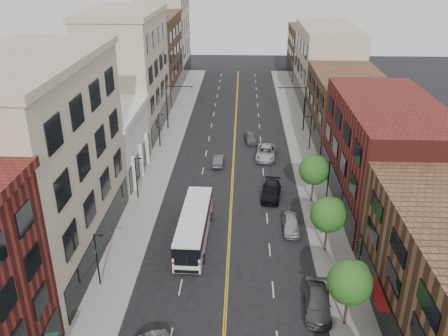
# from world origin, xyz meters

# --- Properties ---
(sidewalk_left) EXTENTS (4.00, 110.00, 0.15)m
(sidewalk_left) POSITION_xyz_m (-10.00, 35.00, 0.07)
(sidewalk_left) COLOR gray
(sidewalk_left) RESTS_ON ground
(sidewalk_right) EXTENTS (4.00, 110.00, 0.15)m
(sidewalk_right) POSITION_xyz_m (10.00, 35.00, 0.07)
(sidewalk_right) COLOR gray
(sidewalk_right) RESTS_ON ground
(bldg_l_tanoffice) EXTENTS (10.00, 22.00, 18.00)m
(bldg_l_tanoffice) POSITION_xyz_m (-17.00, 13.00, 9.00)
(bldg_l_tanoffice) COLOR tan
(bldg_l_tanoffice) RESTS_ON ground
(bldg_l_white) EXTENTS (10.00, 14.00, 8.00)m
(bldg_l_white) POSITION_xyz_m (-17.00, 31.00, 4.00)
(bldg_l_white) COLOR silver
(bldg_l_white) RESTS_ON ground
(bldg_l_far_a) EXTENTS (10.00, 20.00, 18.00)m
(bldg_l_far_a) POSITION_xyz_m (-17.00, 48.00, 9.00)
(bldg_l_far_a) COLOR tan
(bldg_l_far_a) RESTS_ON ground
(bldg_l_far_b) EXTENTS (10.00, 20.00, 15.00)m
(bldg_l_far_b) POSITION_xyz_m (-17.00, 68.00, 7.50)
(bldg_l_far_b) COLOR brown
(bldg_l_far_b) RESTS_ON ground
(bldg_l_far_c) EXTENTS (10.00, 16.00, 20.00)m
(bldg_l_far_c) POSITION_xyz_m (-17.00, 86.00, 10.00)
(bldg_l_far_c) COLOR tan
(bldg_l_far_c) RESTS_ON ground
(bldg_r_mid) EXTENTS (10.00, 22.00, 12.00)m
(bldg_r_mid) POSITION_xyz_m (17.00, 24.00, 6.00)
(bldg_r_mid) COLOR #5E1E18
(bldg_r_mid) RESTS_ON ground
(bldg_r_far_a) EXTENTS (10.00, 20.00, 10.00)m
(bldg_r_far_a) POSITION_xyz_m (17.00, 45.00, 5.00)
(bldg_r_far_a) COLOR brown
(bldg_r_far_a) RESTS_ON ground
(bldg_r_far_b) EXTENTS (10.00, 22.00, 14.00)m
(bldg_r_far_b) POSITION_xyz_m (17.00, 66.00, 7.00)
(bldg_r_far_b) COLOR tan
(bldg_r_far_b) RESTS_ON ground
(bldg_r_far_c) EXTENTS (10.00, 18.00, 11.00)m
(bldg_r_far_c) POSITION_xyz_m (17.00, 86.00, 5.50)
(bldg_r_far_c) COLOR brown
(bldg_r_far_c) RESTS_ON ground
(tree_r_1) EXTENTS (3.40, 3.40, 5.59)m
(tree_r_1) POSITION_xyz_m (9.39, 4.07, 4.13)
(tree_r_1) COLOR black
(tree_r_1) RESTS_ON sidewalk_right
(tree_r_2) EXTENTS (3.40, 3.40, 5.59)m
(tree_r_2) POSITION_xyz_m (9.39, 14.07, 4.13)
(tree_r_2) COLOR black
(tree_r_2) RESTS_ON sidewalk_right
(tree_r_3) EXTENTS (3.40, 3.40, 5.59)m
(tree_r_3) POSITION_xyz_m (9.39, 24.07, 4.13)
(tree_r_3) COLOR black
(tree_r_3) RESTS_ON sidewalk_right
(lamp_l_1) EXTENTS (0.81, 0.55, 5.05)m
(lamp_l_1) POSITION_xyz_m (-10.95, 8.00, 2.97)
(lamp_l_1) COLOR black
(lamp_l_1) RESTS_ON sidewalk_left
(lamp_l_2) EXTENTS (0.81, 0.55, 5.05)m
(lamp_l_2) POSITION_xyz_m (-10.95, 24.00, 2.97)
(lamp_l_2) COLOR black
(lamp_l_2) RESTS_ON sidewalk_left
(lamp_l_3) EXTENTS (0.81, 0.55, 5.05)m
(lamp_l_3) POSITION_xyz_m (-10.95, 40.00, 2.97)
(lamp_l_3) COLOR black
(lamp_l_3) RESTS_ON sidewalk_left
(lamp_r_1) EXTENTS (0.81, 0.55, 5.05)m
(lamp_r_1) POSITION_xyz_m (10.95, 8.00, 2.97)
(lamp_r_1) COLOR black
(lamp_r_1) RESTS_ON sidewalk_right
(lamp_r_2) EXTENTS (0.81, 0.55, 5.05)m
(lamp_r_2) POSITION_xyz_m (10.95, 24.00, 2.97)
(lamp_r_2) COLOR black
(lamp_r_2) RESTS_ON sidewalk_right
(lamp_r_3) EXTENTS (0.81, 0.55, 5.05)m
(lamp_r_3) POSITION_xyz_m (10.95, 40.00, 2.97)
(lamp_r_3) COLOR black
(lamp_r_3) RESTS_ON sidewalk_right
(signal_mast_left) EXTENTS (4.49, 0.18, 7.20)m
(signal_mast_left) POSITION_xyz_m (-10.27, 48.00, 4.65)
(signal_mast_left) COLOR black
(signal_mast_left) RESTS_ON sidewalk_left
(signal_mast_right) EXTENTS (4.49, 0.18, 7.20)m
(signal_mast_right) POSITION_xyz_m (10.27, 48.00, 4.65)
(signal_mast_right) COLOR black
(signal_mast_right) RESTS_ON sidewalk_right
(city_bus) EXTENTS (3.07, 11.82, 3.02)m
(city_bus) POSITION_xyz_m (-3.49, 15.45, 1.76)
(city_bus) COLOR white
(city_bus) RESTS_ON ground
(car_parked_mid) EXTENTS (2.48, 5.25, 1.48)m
(car_parked_mid) POSITION_xyz_m (7.40, 5.51, 0.74)
(car_parked_mid) COLOR #47464B
(car_parked_mid) RESTS_ON ground
(car_parked_far) EXTENTS (1.93, 4.44, 1.49)m
(car_parked_far) POSITION_xyz_m (6.37, 17.64, 0.75)
(car_parked_far) COLOR #A3A5AB
(car_parked_far) RESTS_ON ground
(car_lane_behind) EXTENTS (1.53, 3.96, 1.29)m
(car_lane_behind) POSITION_xyz_m (-2.01, 34.02, 0.64)
(car_lane_behind) COLOR #434347
(car_lane_behind) RESTS_ON ground
(car_lane_a) EXTENTS (2.80, 5.51, 1.53)m
(car_lane_a) POSITION_xyz_m (4.68, 24.85, 0.77)
(car_lane_a) COLOR black
(car_lane_a) RESTS_ON ground
(car_lane_b) EXTENTS (3.27, 6.11, 1.63)m
(car_lane_b) POSITION_xyz_m (4.53, 36.72, 0.82)
(car_lane_b) COLOR #BABDC3
(car_lane_b) RESTS_ON ground
(car_lane_c) EXTENTS (2.09, 4.23, 1.39)m
(car_lane_c) POSITION_xyz_m (2.44, 42.74, 0.69)
(car_lane_c) COLOR #56555B
(car_lane_c) RESTS_ON ground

